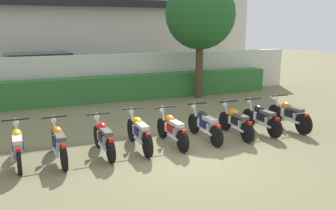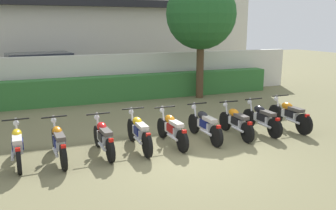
# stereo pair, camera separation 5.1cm
# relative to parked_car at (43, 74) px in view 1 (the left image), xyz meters

# --- Properties ---
(ground) EXTENTS (60.00, 60.00, 0.00)m
(ground) POSITION_rel_parked_car_xyz_m (2.72, -9.74, -0.94)
(ground) COLOR olive
(building) EXTENTS (18.89, 6.50, 7.97)m
(building) POSITION_rel_parked_car_xyz_m (2.72, 4.93, 3.05)
(building) COLOR beige
(building) RESTS_ON ground
(compound_wall) EXTENTS (17.94, 0.30, 1.89)m
(compound_wall) POSITION_rel_parked_car_xyz_m (2.72, -1.92, 0.01)
(compound_wall) COLOR silver
(compound_wall) RESTS_ON ground
(hedge_row) EXTENTS (14.35, 0.70, 1.04)m
(hedge_row) POSITION_rel_parked_car_xyz_m (2.72, -2.62, -0.42)
(hedge_row) COLOR #337033
(hedge_row) RESTS_ON ground
(parked_car) EXTENTS (4.71, 2.58, 1.89)m
(parked_car) POSITION_rel_parked_car_xyz_m (0.00, 0.00, 0.00)
(parked_car) COLOR navy
(parked_car) RESTS_ON ground
(tree_far_side) EXTENTS (2.95, 2.95, 5.03)m
(tree_far_side) POSITION_rel_parked_car_xyz_m (6.22, -3.36, 2.60)
(tree_far_side) COLOR #4C3823
(tree_far_side) RESTS_ON ground
(motorcycle_in_row_0) EXTENTS (0.60, 1.84, 0.95)m
(motorcycle_in_row_0) POSITION_rel_parked_car_xyz_m (-1.08, -8.61, -0.49)
(motorcycle_in_row_0) COLOR black
(motorcycle_in_row_0) RESTS_ON ground
(motorcycle_in_row_1) EXTENTS (0.60, 1.92, 0.95)m
(motorcycle_in_row_1) POSITION_rel_parked_car_xyz_m (-0.19, -8.74, -0.49)
(motorcycle_in_row_1) COLOR black
(motorcycle_in_row_1) RESTS_ON ground
(motorcycle_in_row_2) EXTENTS (0.60, 1.77, 0.94)m
(motorcycle_in_row_2) POSITION_rel_parked_car_xyz_m (0.86, -8.73, -0.50)
(motorcycle_in_row_2) COLOR black
(motorcycle_in_row_2) RESTS_ON ground
(motorcycle_in_row_3) EXTENTS (0.60, 1.96, 0.97)m
(motorcycle_in_row_3) POSITION_rel_parked_car_xyz_m (1.78, -8.68, -0.48)
(motorcycle_in_row_3) COLOR black
(motorcycle_in_row_3) RESTS_ON ground
(motorcycle_in_row_4) EXTENTS (0.60, 1.85, 0.94)m
(motorcycle_in_row_4) POSITION_rel_parked_car_xyz_m (2.68, -8.70, -0.50)
(motorcycle_in_row_4) COLOR black
(motorcycle_in_row_4) RESTS_ON ground
(motorcycle_in_row_5) EXTENTS (0.60, 1.87, 0.94)m
(motorcycle_in_row_5) POSITION_rel_parked_car_xyz_m (3.68, -8.66, -0.50)
(motorcycle_in_row_5) COLOR black
(motorcycle_in_row_5) RESTS_ON ground
(motorcycle_in_row_6) EXTENTS (0.60, 1.78, 0.94)m
(motorcycle_in_row_6) POSITION_rel_parked_car_xyz_m (4.65, -8.71, -0.50)
(motorcycle_in_row_6) COLOR black
(motorcycle_in_row_6) RESTS_ON ground
(motorcycle_in_row_7) EXTENTS (0.60, 1.79, 0.94)m
(motorcycle_in_row_7) POSITION_rel_parked_car_xyz_m (5.56, -8.67, -0.50)
(motorcycle_in_row_7) COLOR black
(motorcycle_in_row_7) RESTS_ON ground
(motorcycle_in_row_8) EXTENTS (0.60, 1.90, 0.97)m
(motorcycle_in_row_8) POSITION_rel_parked_car_xyz_m (6.55, -8.70, -0.48)
(motorcycle_in_row_8) COLOR black
(motorcycle_in_row_8) RESTS_ON ground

